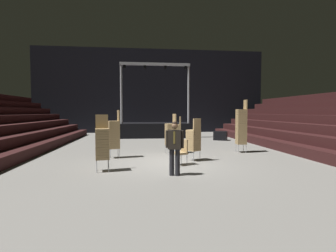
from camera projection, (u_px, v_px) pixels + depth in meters
The scene contains 12 objects.
ground_plane at pixel (171, 164), 9.90m from camera, with size 22.00×30.00×0.10m, color slate.
arena_end_wall at pixel (152, 91), 24.56m from camera, with size 22.00×0.30×8.00m, color black.
stage_riser at pixel (155, 129), 20.20m from camera, with size 5.51×2.80×5.61m.
man_with_tie at pixel (175, 145), 7.83m from camera, with size 0.57×0.32×1.68m.
chair_stack_front_left at pixel (171, 134), 12.04m from camera, with size 0.52×0.52×1.88m.
chair_stack_front_right at pixel (177, 131), 14.84m from camera, with size 0.47×0.47×1.71m.
chair_stack_mid_left at pixel (114, 134), 10.88m from camera, with size 0.53×0.53×2.05m.
chair_stack_mid_right at pixel (102, 143), 8.41m from camera, with size 0.51×0.51×1.88m.
chair_stack_mid_centre at pixel (241, 126), 12.35m from camera, with size 0.46×0.46×2.56m.
chair_stack_rear_left at pixel (194, 139), 10.28m from camera, with size 0.61×0.61×1.71m.
equipment_road_case at pixel (220, 136), 17.77m from camera, with size 0.90×0.60×0.62m, color black.
loose_chair_near_man at pixel (181, 151), 9.46m from camera, with size 0.59×0.59×0.95m.
Camera 1 is at (-1.21, -9.73, 1.96)m, focal length 27.23 mm.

